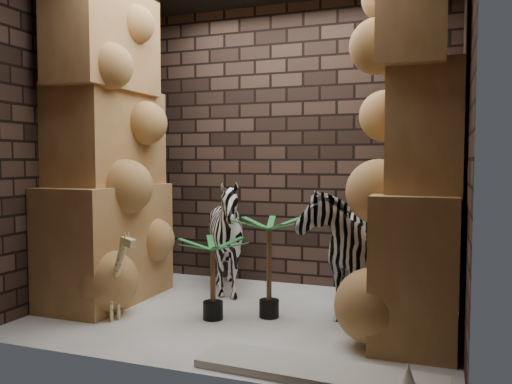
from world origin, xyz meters
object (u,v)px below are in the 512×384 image
at_px(palm_back, 213,278).
at_px(giraffe_toy, 106,274).
at_px(zebra_right, 338,238).
at_px(zebra_left, 227,243).
at_px(palm_front, 269,267).
at_px(surfboard, 318,371).

bearing_deg(palm_back, giraffe_toy, -160.23).
distance_m(zebra_right, zebra_left, 1.17).
xyz_separation_m(zebra_left, palm_front, (0.63, -0.57, -0.09)).
distance_m(zebra_right, palm_back, 1.15).
bearing_deg(zebra_left, palm_back, -60.03).
bearing_deg(zebra_right, palm_back, -155.73).
relative_size(giraffe_toy, surfboard, 0.50).
bearing_deg(zebra_right, surfboard, -91.33).
xyz_separation_m(palm_front, palm_back, (-0.43, -0.21, -0.08)).
height_order(giraffe_toy, surfboard, giraffe_toy).
height_order(zebra_left, surfboard, zebra_left).
xyz_separation_m(zebra_right, palm_front, (-0.51, -0.37, -0.23)).
xyz_separation_m(giraffe_toy, palm_front, (1.27, 0.52, 0.04)).
xyz_separation_m(palm_front, surfboard, (0.67, -1.03, -0.41)).
distance_m(zebra_left, palm_front, 0.86).
bearing_deg(zebra_right, giraffe_toy, -161.13).
distance_m(zebra_right, surfboard, 1.55).
xyz_separation_m(zebra_left, palm_back, (0.21, -0.78, -0.17)).
relative_size(zebra_right, zebra_left, 1.15).
distance_m(zebra_right, palm_front, 0.67).
height_order(zebra_right, palm_front, zebra_right).
bearing_deg(giraffe_toy, zebra_left, 71.49).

